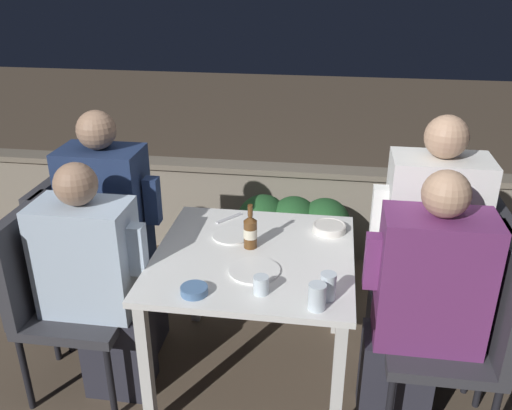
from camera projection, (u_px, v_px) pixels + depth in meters
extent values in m
plane|color=brown|center=(254.00, 373.00, 2.84)|extent=(16.00, 16.00, 0.00)
cube|color=gray|center=(282.00, 212.00, 3.91)|extent=(9.00, 0.14, 0.62)
cube|color=#706656|center=(283.00, 170.00, 3.78)|extent=(9.00, 0.18, 0.04)
cube|color=white|center=(254.00, 257.00, 2.54)|extent=(0.93, 0.94, 0.03)
cube|color=silver|center=(146.00, 368.00, 2.37)|extent=(0.05, 0.05, 0.69)
cube|color=silver|center=(337.00, 388.00, 2.26)|extent=(0.05, 0.05, 0.69)
cube|color=silver|center=(194.00, 269.00, 3.13)|extent=(0.05, 0.05, 0.69)
cube|color=silver|center=(339.00, 281.00, 3.01)|extent=(0.05, 0.05, 0.69)
cube|color=brown|center=(292.00, 260.00, 3.62)|extent=(0.74, 0.36, 0.28)
ellipsoid|color=#235628|center=(262.00, 221.00, 3.53)|extent=(0.33, 0.47, 0.32)
ellipsoid|color=#235628|center=(293.00, 223.00, 3.51)|extent=(0.33, 0.47, 0.32)
ellipsoid|color=#235628|center=(325.00, 225.00, 3.48)|extent=(0.33, 0.47, 0.32)
cube|color=#333338|center=(81.00, 310.00, 2.60)|extent=(0.48, 0.48, 0.05)
cube|color=#333338|center=(29.00, 258.00, 2.52)|extent=(0.06, 0.48, 0.49)
cylinder|color=black|center=(26.00, 374.00, 2.54)|extent=(0.03, 0.03, 0.41)
cylinder|color=black|center=(111.00, 383.00, 2.48)|extent=(0.03, 0.03, 0.41)
cylinder|color=black|center=(67.00, 320.00, 2.92)|extent=(0.03, 0.03, 0.41)
cylinder|color=black|center=(142.00, 327.00, 2.86)|extent=(0.03, 0.03, 0.41)
cube|color=#282833|center=(119.00, 348.00, 2.67)|extent=(0.30, 0.23, 0.46)
cube|color=silver|center=(87.00, 258.00, 2.47)|extent=(0.43, 0.26, 0.54)
cube|color=silver|center=(138.00, 250.00, 2.41)|extent=(0.07, 0.07, 0.24)
sphere|color=#99755B|center=(76.00, 184.00, 2.32)|extent=(0.19, 0.19, 0.19)
cube|color=#333338|center=(102.00, 272.00, 2.92)|extent=(0.48, 0.48, 0.05)
cube|color=#333338|center=(57.00, 225.00, 2.84)|extent=(0.06, 0.48, 0.49)
cylinder|color=black|center=(53.00, 327.00, 2.86)|extent=(0.03, 0.03, 0.41)
cylinder|color=black|center=(129.00, 335.00, 2.80)|extent=(0.03, 0.03, 0.41)
cylinder|color=black|center=(87.00, 284.00, 3.23)|extent=(0.03, 0.03, 0.41)
cylinder|color=black|center=(155.00, 290.00, 3.18)|extent=(0.03, 0.03, 0.41)
cube|color=#282833|center=(136.00, 307.00, 2.98)|extent=(0.28, 0.23, 0.46)
cube|color=navy|center=(107.00, 212.00, 2.76)|extent=(0.40, 0.26, 0.68)
cube|color=navy|center=(153.00, 201.00, 2.69)|extent=(0.07, 0.07, 0.24)
sphere|color=#99755B|center=(96.00, 130.00, 2.58)|extent=(0.19, 0.19, 0.19)
cube|color=#333338|center=(439.00, 344.00, 2.37)|extent=(0.48, 0.48, 0.05)
cube|color=#333338|center=(502.00, 297.00, 2.23)|extent=(0.06, 0.48, 0.49)
cylinder|color=black|center=(382.00, 351.00, 2.69)|extent=(0.03, 0.03, 0.41)
cylinder|color=black|center=(470.00, 359.00, 2.63)|extent=(0.03, 0.03, 0.41)
cube|color=#282833|center=(394.00, 377.00, 2.48)|extent=(0.31, 0.23, 0.46)
cube|color=#6B2D66|center=(432.00, 281.00, 2.25)|extent=(0.45, 0.26, 0.60)
cube|color=#6B2D66|center=(373.00, 261.00, 2.25)|extent=(0.07, 0.07, 0.24)
sphere|color=tan|center=(446.00, 194.00, 2.09)|extent=(0.19, 0.19, 0.19)
cube|color=#333338|center=(436.00, 302.00, 2.67)|extent=(0.48, 0.48, 0.05)
cube|color=#333338|center=(492.00, 257.00, 2.53)|extent=(0.06, 0.48, 0.49)
cylinder|color=black|center=(391.00, 364.00, 2.60)|extent=(0.03, 0.03, 0.41)
cylinder|color=black|center=(482.00, 372.00, 2.55)|extent=(0.03, 0.03, 0.41)
cylinder|color=black|center=(385.00, 312.00, 2.98)|extent=(0.03, 0.03, 0.41)
cylinder|color=black|center=(464.00, 319.00, 2.92)|extent=(0.03, 0.03, 0.41)
cube|color=#282833|center=(396.00, 333.00, 2.77)|extent=(0.30, 0.23, 0.46)
cube|color=white|center=(432.00, 231.00, 2.52)|extent=(0.44, 0.26, 0.72)
cube|color=white|center=(379.00, 211.00, 2.51)|extent=(0.07, 0.07, 0.24)
sphere|color=tan|center=(447.00, 137.00, 2.33)|extent=(0.19, 0.19, 0.19)
cylinder|color=brown|center=(250.00, 234.00, 2.57)|extent=(0.06, 0.06, 0.14)
cylinder|color=beige|center=(250.00, 233.00, 2.57)|extent=(0.07, 0.07, 0.05)
cone|color=brown|center=(250.00, 219.00, 2.54)|extent=(0.06, 0.06, 0.03)
cylinder|color=brown|center=(250.00, 211.00, 2.52)|extent=(0.02, 0.02, 0.06)
cylinder|color=white|center=(254.00, 270.00, 2.39)|extent=(0.23, 0.23, 0.01)
cylinder|color=white|center=(232.00, 236.00, 2.69)|extent=(0.19, 0.19, 0.01)
cylinder|color=#4C709E|center=(194.00, 290.00, 2.23)|extent=(0.11, 0.11, 0.03)
torus|color=#4C709E|center=(194.00, 288.00, 2.22)|extent=(0.11, 0.11, 0.01)
cylinder|color=silver|center=(329.00, 228.00, 2.74)|extent=(0.17, 0.17, 0.04)
torus|color=silver|center=(329.00, 226.00, 2.74)|extent=(0.17, 0.17, 0.01)
cylinder|color=silver|center=(317.00, 297.00, 2.12)|extent=(0.07, 0.07, 0.11)
cylinder|color=silver|center=(261.00, 285.00, 2.22)|extent=(0.06, 0.06, 0.08)
cylinder|color=silver|center=(328.00, 286.00, 2.18)|extent=(0.07, 0.07, 0.12)
cube|color=silver|center=(229.00, 218.00, 2.88)|extent=(0.12, 0.14, 0.01)
cylinder|color=brown|center=(467.00, 304.00, 3.22)|extent=(0.20, 0.20, 0.21)
cylinder|color=#47331E|center=(473.00, 276.00, 3.14)|extent=(0.02, 0.02, 0.19)
ellipsoid|color=#235628|center=(479.00, 244.00, 3.05)|extent=(0.28, 0.28, 0.26)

